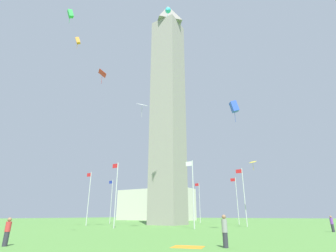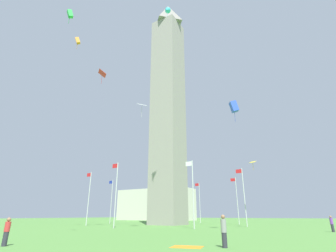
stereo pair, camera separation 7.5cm
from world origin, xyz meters
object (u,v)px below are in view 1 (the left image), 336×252
obelisk_monument (168,98)px  flagpole_nw (154,201)px  kite_orange_box (78,41)px  kite_yellow_diamond (253,162)px  flagpole_s (244,194)px  kite_cyan_delta (167,10)px  flagpole_e (116,191)px  kite_blue_box (234,107)px  person_red_shirt (7,232)px  flagpole_sw (237,198)px  flagpole_ne (89,196)px  kite_white_diamond (142,105)px  distant_building (155,205)px  flagpole_n (111,199)px  person_purple_shirt (332,224)px  kite_red_diamond (102,74)px  person_gray_shirt (225,231)px  flagpole_w (199,201)px  kite_green_box (70,14)px  picnic_blanket_near_first_person (188,247)px  flagpole_se (193,190)px

obelisk_monument → flagpole_nw: 25.74m
kite_orange_box → kite_yellow_diamond: (-20.98, -18.26, -18.70)m
flagpole_s → kite_cyan_delta: kite_cyan_delta is taller
flagpole_e → kite_blue_box: kite_blue_box is taller
person_red_shirt → kite_cyan_delta: kite_cyan_delta is taller
flagpole_e → flagpole_nw: bearing=-67.5°
flagpole_sw → kite_orange_box: size_ratio=4.40×
flagpole_e → flagpole_s: bearing=-135.0°
flagpole_ne → flagpole_nw: 20.81m
kite_white_diamond → distant_building: kite_white_diamond is taller
flagpole_n → person_purple_shirt: 42.10m
kite_white_diamond → kite_red_diamond: bearing=18.2°
flagpole_s → person_gray_shirt: flagpole_s is taller
flagpole_w → kite_yellow_diamond: size_ratio=6.49×
kite_orange_box → person_red_shirt: bearing=136.7°
kite_orange_box → distant_building: kite_orange_box is taller
kite_yellow_diamond → kite_blue_box: kite_blue_box is taller
flagpole_e → flagpole_w: bearing=-90.0°
flagpole_s → kite_blue_box: 16.87m
obelisk_monument → kite_green_box: (-7.91, 31.52, -5.86)m
kite_white_diamond → kite_blue_box: kite_white_diamond is taller
flagpole_e → distant_building: bearing=-61.8°
person_purple_shirt → kite_cyan_delta: kite_cyan_delta is taller
flagpole_sw → picnic_blanket_near_first_person: bearing=102.1°
kite_blue_box → flagpole_ne: bearing=-5.6°
kite_orange_box → flagpole_e: bearing=-114.5°
flagpole_ne → kite_yellow_diamond: 29.04m
person_red_shirt → flagpole_s: bearing=-58.2°
person_red_shirt → kite_yellow_diamond: (-8.16, -30.33, 8.55)m
flagpole_w → kite_orange_box: (3.41, 36.89, 23.01)m
flagpole_nw → kite_yellow_diamond: size_ratio=6.49×
flagpole_s → distant_building: 56.68m
flagpole_w → person_gray_shirt: 47.90m
kite_white_diamond → kite_yellow_diamond: (-12.49, -11.92, -7.92)m
flagpole_s → person_red_shirt: 34.91m
flagpole_nw → kite_yellow_diamond: (-27.97, 14.32, 4.31)m
flagpole_e → flagpole_w: (-0.00, -29.42, 0.00)m
kite_blue_box → kite_red_diamond: bearing=13.9°
flagpole_nw → kite_cyan_delta: (-20.16, 26.68, 27.50)m
flagpole_ne → flagpole_nw: (-0.00, -20.81, 0.00)m
flagpole_ne → kite_cyan_delta: bearing=163.7°
flagpole_nw → kite_blue_box: size_ratio=3.18×
flagpole_sw → flagpole_n: bearing=22.5°
flagpole_se → person_purple_shirt: size_ratio=5.50×
flagpole_sw → obelisk_monument: bearing=45.1°
flagpole_s → distant_building: distant_building is taller
flagpole_n → flagpole_sw: (-25.11, -10.40, 0.00)m
kite_yellow_diamond → kite_green_box: bearing=70.8°
flagpole_nw → kite_cyan_delta: 43.30m
flagpole_sw → person_red_shirt: 44.86m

